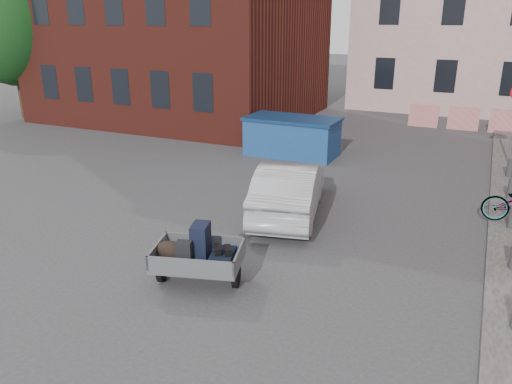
% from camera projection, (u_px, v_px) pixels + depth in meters
% --- Properties ---
extents(ground, '(120.00, 120.00, 0.00)m').
position_uv_depth(ground, '(216.00, 243.00, 11.16)').
color(ground, '#38383A').
rests_on(ground, ground).
extents(far_building, '(6.00, 6.00, 8.00)m').
position_uv_depth(far_building, '(123.00, 28.00, 36.60)').
color(far_building, maroon).
rests_on(far_building, ground).
extents(tree, '(5.28, 5.28, 8.30)m').
position_uv_depth(tree, '(10.00, 8.00, 23.50)').
color(tree, '#3D2B1C').
rests_on(tree, ground).
extents(barriers, '(4.70, 0.18, 1.00)m').
position_uv_depth(barriers, '(463.00, 119.00, 22.16)').
color(barriers, red).
rests_on(barriers, ground).
extents(trailer, '(1.84, 1.96, 1.20)m').
position_uv_depth(trailer, '(197.00, 255.00, 9.25)').
color(trailer, black).
rests_on(trailer, ground).
extents(dumpster, '(3.34, 1.76, 1.39)m').
position_uv_depth(dumpster, '(292.00, 136.00, 18.02)').
color(dumpster, '#1E4B8E').
rests_on(dumpster, ground).
extents(silver_car, '(2.37, 4.39, 1.37)m').
position_uv_depth(silver_car, '(289.00, 188.00, 12.59)').
color(silver_car, '#AFB1B7').
rests_on(silver_car, ground).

